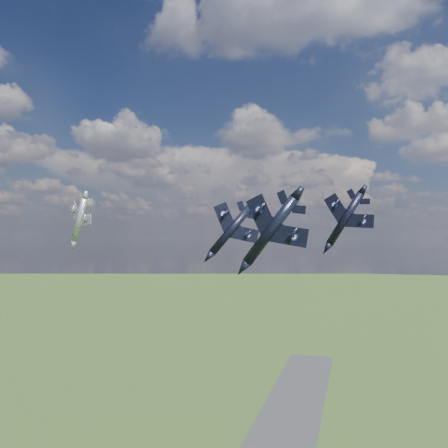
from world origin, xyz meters
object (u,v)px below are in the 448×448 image
(jet_left_silver, at_px, (79,220))
(jet_right_navy, at_px, (271,231))
(jet_lead_navy, at_px, (231,230))
(jet_high_navy, at_px, (345,219))

(jet_left_silver, bearing_deg, jet_right_navy, -2.00)
(jet_lead_navy, relative_size, jet_left_silver, 1.00)
(jet_high_navy, xyz_separation_m, jet_left_silver, (-54.22, -7.71, 0.15))
(jet_high_navy, height_order, jet_left_silver, jet_high_navy)
(jet_lead_navy, bearing_deg, jet_left_silver, 139.63)
(jet_left_silver, bearing_deg, jet_high_navy, 32.82)
(jet_right_navy, xyz_separation_m, jet_left_silver, (-45.39, 22.86, 2.93))
(jet_right_navy, distance_m, jet_left_silver, 50.90)
(jet_right_navy, bearing_deg, jet_high_navy, 78.78)
(jet_lead_navy, distance_m, jet_right_navy, 15.54)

